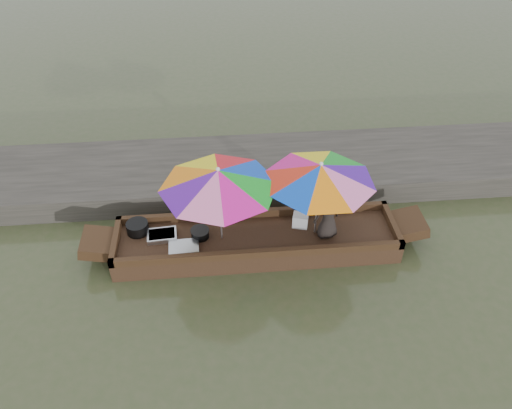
{
  "coord_description": "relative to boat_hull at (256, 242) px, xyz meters",
  "views": [
    {
      "loc": [
        -0.61,
        -6.68,
        6.55
      ],
      "look_at": [
        0.0,
        0.1,
        1.0
      ],
      "focal_mm": 35.0,
      "sensor_mm": 36.0,
      "label": 1
    }
  ],
  "objects": [
    {
      "name": "tray_crayfish",
      "position": [
        -1.72,
        0.11,
        0.22
      ],
      "size": [
        0.55,
        0.4,
        0.09
      ],
      "primitive_type": "cube",
      "rotation": [
        0.0,
        0.0,
        0.07
      ],
      "color": "silver",
      "rests_on": "boat_hull"
    },
    {
      "name": "umbrella_stern",
      "position": [
        1.08,
        0.0,
        0.95
      ],
      "size": [
        2.52,
        2.52,
        1.55
      ],
      "primitive_type": null,
      "rotation": [
        0.0,
        0.0,
        -0.4
      ],
      "color": "#4A14A5",
      "rests_on": "boat_hull"
    },
    {
      "name": "supply_bag",
      "position": [
        0.84,
        0.2,
        0.3
      ],
      "size": [
        0.33,
        0.29,
        0.26
      ],
      "primitive_type": "cube",
      "rotation": [
        0.0,
        0.0,
        -0.27
      ],
      "color": "silver",
      "rests_on": "boat_hull"
    },
    {
      "name": "vendor",
      "position": [
        1.27,
        -0.1,
        0.69
      ],
      "size": [
        0.59,
        0.48,
        1.04
      ],
      "primitive_type": "imported",
      "rotation": [
        0.0,
        0.0,
        3.48
      ],
      "color": "black",
      "rests_on": "boat_hull"
    },
    {
      "name": "water",
      "position": [
        0.0,
        0.0,
        -0.17
      ],
      "size": [
        80.0,
        80.0,
        0.0
      ],
      "primitive_type": "plane",
      "color": "#374323",
      "rests_on": "ground"
    },
    {
      "name": "tray_scallop",
      "position": [
        -1.32,
        -0.22,
        0.21
      ],
      "size": [
        0.54,
        0.38,
        0.06
      ],
      "primitive_type": "cube",
      "rotation": [
        0.0,
        0.0,
        0.04
      ],
      "color": "silver",
      "rests_on": "boat_hull"
    },
    {
      "name": "umbrella_bow",
      "position": [
        -0.63,
        0.0,
        0.95
      ],
      "size": [
        2.13,
        2.13,
        1.55
      ],
      "primitive_type": null,
      "rotation": [
        0.0,
        0.0,
        0.05
      ],
      "color": "blue",
      "rests_on": "boat_hull"
    },
    {
      "name": "boat_hull",
      "position": [
        0.0,
        0.0,
        0.0
      ],
      "size": [
        5.16,
        1.2,
        0.35
      ],
      "primitive_type": "cube",
      "color": "black",
      "rests_on": "water"
    },
    {
      "name": "charcoal_grill",
      "position": [
        -1.02,
        0.06,
        0.25
      ],
      "size": [
        0.32,
        0.32,
        0.15
      ],
      "primitive_type": "cylinder",
      "color": "black",
      "rests_on": "boat_hull"
    },
    {
      "name": "cooking_pot",
      "position": [
        -2.16,
        0.29,
        0.28
      ],
      "size": [
        0.4,
        0.4,
        0.21
      ],
      "primitive_type": "cylinder",
      "color": "black",
      "rests_on": "boat_hull"
    },
    {
      "name": "dock",
      "position": [
        0.0,
        2.2,
        0.08
      ],
      "size": [
        22.0,
        2.2,
        0.5
      ],
      "primitive_type": "cube",
      "color": "#2D2B26",
      "rests_on": "ground"
    }
  ]
}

